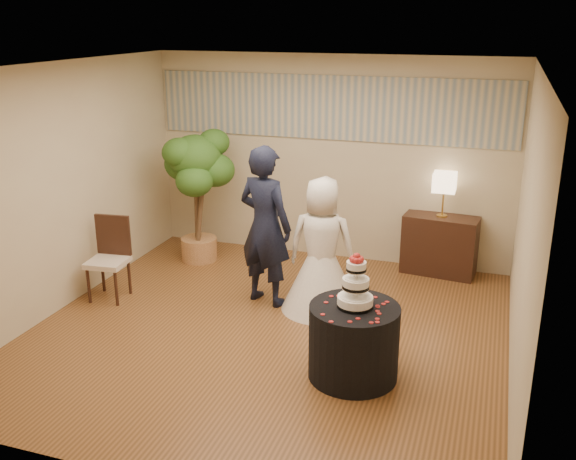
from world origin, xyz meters
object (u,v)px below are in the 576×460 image
(console, at_px, (440,245))
(side_chair, at_px, (107,260))
(cake_table, at_px, (354,342))
(wedding_cake, at_px, (356,280))
(groom, at_px, (265,226))
(ficus_tree, at_px, (197,196))
(bride, at_px, (322,245))
(table_lamp, at_px, (444,195))

(console, height_order, side_chair, side_chair)
(console, bearing_deg, cake_table, -93.57)
(cake_table, distance_m, side_chair, 3.30)
(cake_table, relative_size, console, 0.90)
(cake_table, height_order, wedding_cake, wedding_cake)
(groom, xyz_separation_m, ficus_tree, (-1.37, 1.00, -0.02))
(console, relative_size, ficus_tree, 0.51)
(side_chair, bearing_deg, wedding_cake, -20.35)
(console, bearing_deg, wedding_cake, -93.57)
(cake_table, bearing_deg, bride, 117.35)
(wedding_cake, bearing_deg, groom, 135.97)
(groom, distance_m, bride, 0.70)
(groom, xyz_separation_m, wedding_cake, (1.37, -1.33, 0.04))
(table_lamp, distance_m, side_chair, 4.28)
(ficus_tree, distance_m, side_chair, 1.65)
(cake_table, bearing_deg, wedding_cake, 0.00)
(wedding_cake, height_order, ficus_tree, ficus_tree)
(cake_table, relative_size, wedding_cake, 1.61)
(groom, relative_size, side_chair, 1.90)
(bride, distance_m, table_lamp, 1.98)
(groom, relative_size, wedding_cake, 3.60)
(cake_table, relative_size, ficus_tree, 0.45)
(cake_table, height_order, console, console)
(bride, bearing_deg, ficus_tree, -28.89)
(side_chair, bearing_deg, bride, 5.76)
(bride, bearing_deg, cake_table, 114.29)
(groom, xyz_separation_m, console, (1.87, 1.56, -0.56))
(wedding_cake, distance_m, table_lamp, 2.93)
(table_lamp, bearing_deg, cake_table, -99.71)
(bride, relative_size, console, 1.67)
(cake_table, height_order, table_lamp, table_lamp)
(bride, xyz_separation_m, table_lamp, (1.19, 1.55, 0.29))
(console, bearing_deg, side_chair, -144.37)
(groom, height_order, bride, groom)
(console, xyz_separation_m, side_chair, (-3.69, -2.09, 0.10))
(bride, height_order, side_chair, bride)
(groom, xyz_separation_m, bride, (0.68, 0.01, -0.16))
(groom, xyz_separation_m, table_lamp, (1.87, 1.56, 0.13))
(ficus_tree, bearing_deg, cake_table, -40.33)
(groom, height_order, side_chair, groom)
(wedding_cake, relative_size, table_lamp, 0.91)
(bride, xyz_separation_m, side_chair, (-2.50, -0.53, -0.29))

